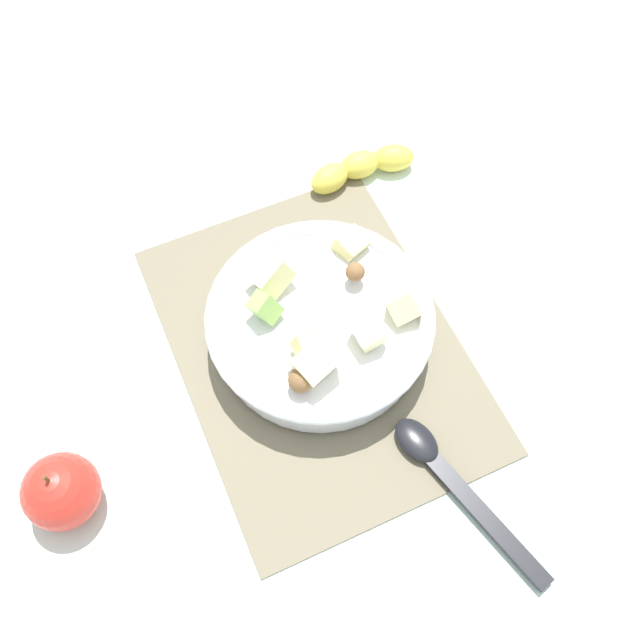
{
  "coord_description": "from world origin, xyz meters",
  "views": [
    {
      "loc": [
        0.33,
        -0.14,
        0.74
      ],
      "look_at": [
        -0.01,
        0.01,
        0.05
      ],
      "focal_mm": 39.48,
      "sensor_mm": 36.0,
      "label": 1
    }
  ],
  "objects_px": {
    "whole_apple": "(61,491)",
    "serving_spoon": "(445,473)",
    "banana_whole": "(361,167)",
    "salad_bowl": "(320,323)"
  },
  "relations": [
    {
      "from": "whole_apple",
      "to": "banana_whole",
      "type": "distance_m",
      "value": 0.54
    },
    {
      "from": "serving_spoon",
      "to": "banana_whole",
      "type": "height_order",
      "value": "banana_whole"
    },
    {
      "from": "salad_bowl",
      "to": "serving_spoon",
      "type": "height_order",
      "value": "salad_bowl"
    },
    {
      "from": "whole_apple",
      "to": "banana_whole",
      "type": "xyz_separation_m",
      "value": [
        -0.27,
        0.46,
        -0.02
      ]
    },
    {
      "from": "serving_spoon",
      "to": "whole_apple",
      "type": "relative_size",
      "value": 2.41
    },
    {
      "from": "whole_apple",
      "to": "salad_bowl",
      "type": "bearing_deg",
      "value": 102.13
    },
    {
      "from": "whole_apple",
      "to": "serving_spoon",
      "type": "bearing_deg",
      "value": 69.74
    },
    {
      "from": "salad_bowl",
      "to": "whole_apple",
      "type": "distance_m",
      "value": 0.32
    },
    {
      "from": "salad_bowl",
      "to": "banana_whole",
      "type": "relative_size",
      "value": 1.66
    },
    {
      "from": "salad_bowl",
      "to": "banana_whole",
      "type": "distance_m",
      "value": 0.25
    }
  ]
}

